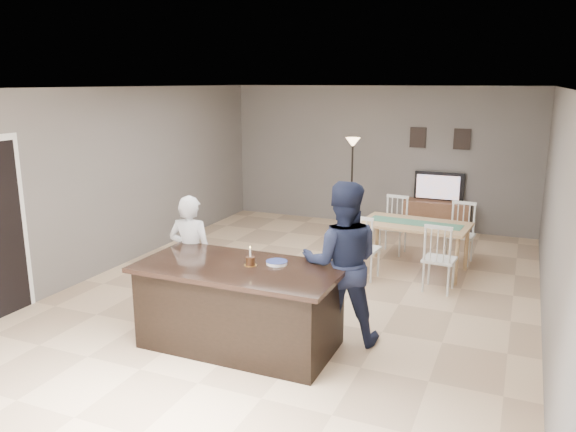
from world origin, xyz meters
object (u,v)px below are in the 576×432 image
at_px(tv_console, 436,217).
at_px(man, 342,263).
at_px(plate_stack, 277,263).
at_px(kitchen_island, 240,305).
at_px(birthday_cake, 250,261).
at_px(floor_lamp, 352,159).
at_px(dining_table, 415,231).
at_px(woman, 191,255).
at_px(television, 438,187).

relative_size(tv_console, man, 0.68).
bearing_deg(man, plate_stack, 12.32).
bearing_deg(tv_console, kitchen_island, -102.16).
relative_size(birthday_cake, floor_lamp, 0.12).
bearing_deg(floor_lamp, kitchen_island, -86.78).
distance_m(man, dining_table, 2.71).
height_order(woman, birthday_cake, woman).
bearing_deg(plate_stack, floor_lamp, 97.41).
bearing_deg(dining_table, television, 95.40).
bearing_deg(television, floor_lamp, 24.23).
xyz_separation_m(tv_console, television, (0.00, 0.07, 0.56)).
distance_m(plate_stack, dining_table, 3.17).
distance_m(kitchen_island, tv_console, 5.70).
distance_m(woman, man, 1.90).
distance_m(tv_console, birthday_cake, 5.66).
xyz_separation_m(tv_console, birthday_cake, (-1.10, -5.51, 0.65)).
distance_m(woman, birthday_cake, 1.18).
bearing_deg(television, tv_console, 90.00).
xyz_separation_m(kitchen_island, birthday_cake, (0.10, 0.06, 0.49)).
bearing_deg(woman, kitchen_island, 140.73).
xyz_separation_m(man, birthday_cake, (-0.84, -0.49, 0.06)).
bearing_deg(kitchen_island, dining_table, 69.14).
distance_m(kitchen_island, plate_stack, 0.61).
bearing_deg(television, kitchen_island, 77.99).
distance_m(tv_console, floor_lamp, 1.93).
height_order(television, floor_lamp, floor_lamp).
xyz_separation_m(woman, plate_stack, (1.29, -0.35, 0.18)).
height_order(man, plate_stack, man).
height_order(tv_console, plate_stack, plate_stack).
relative_size(television, birthday_cake, 4.40).
bearing_deg(woman, floor_lamp, -107.82).
height_order(tv_console, birthday_cake, birthday_cake).
relative_size(birthday_cake, plate_stack, 0.91).
bearing_deg(woman, dining_table, -138.37).
relative_size(plate_stack, floor_lamp, 0.13).
distance_m(kitchen_island, woman, 1.13).
bearing_deg(kitchen_island, television, 77.99).
height_order(woman, man, man).
xyz_separation_m(kitchen_island, man, (0.95, 0.55, 0.43)).
distance_m(woman, plate_stack, 1.35).
relative_size(kitchen_island, floor_lamp, 1.21).
bearing_deg(man, birthday_cake, 12.44).
distance_m(television, man, 5.10).
bearing_deg(floor_lamp, plate_stack, -82.59).
xyz_separation_m(television, birthday_cake, (-1.10, -5.58, 0.09)).
distance_m(television, plate_stack, 5.51).
distance_m(man, birthday_cake, 0.98).
relative_size(plate_stack, dining_table, 0.12).
xyz_separation_m(man, dining_table, (0.28, 2.68, -0.28)).
bearing_deg(man, floor_lamp, -92.37).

